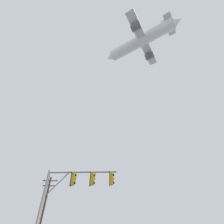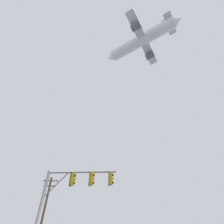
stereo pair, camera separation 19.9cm
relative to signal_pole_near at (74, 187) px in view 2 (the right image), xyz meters
name	(u,v)px [view 2 (the right image)]	position (x,y,z in m)	size (l,w,h in m)	color
signal_pole_near	(74,187)	(0.00, 0.00, 0.00)	(5.51, 0.79, 5.64)	gray
utility_pole	(45,207)	(-5.70, 12.29, 0.13)	(2.20, 0.28, 8.42)	brown
airplane	(141,41)	(12.68, 11.38, 45.43)	(22.49, 17.65, 6.89)	white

